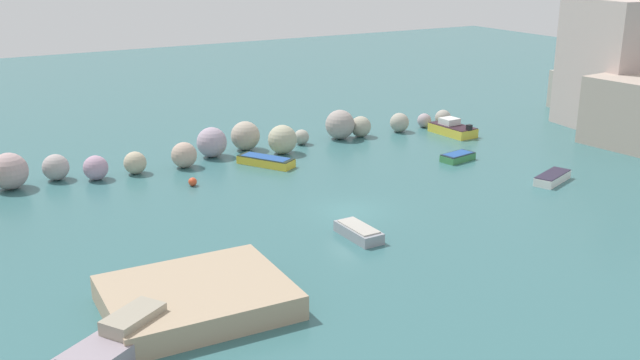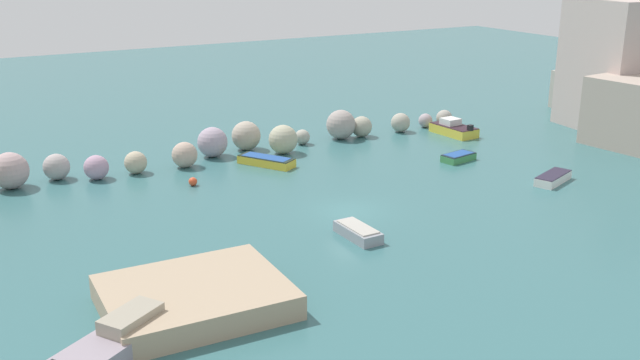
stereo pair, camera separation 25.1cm
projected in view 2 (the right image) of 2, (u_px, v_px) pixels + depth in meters
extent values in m
plane|color=#356669|center=(350.00, 211.00, 45.77)|extent=(160.00, 160.00, 0.00)
cube|color=#BAA49C|center=(624.00, 64.00, 65.29)|extent=(9.40, 8.94, 11.49)
cube|color=tan|center=(625.00, 63.00, 67.16)|extent=(6.90, 6.74, 10.97)
cube|color=#A69D90|center=(594.00, 89.00, 74.27)|extent=(8.12, 4.89, 3.77)
sphere|color=#B59999|center=(10.00, 171.00, 49.72)|extent=(2.52, 2.52, 2.52)
sphere|color=#ACA09F|center=(56.00, 167.00, 51.72)|extent=(1.86, 1.86, 1.86)
sphere|color=#B490A9|center=(96.00, 167.00, 51.78)|extent=(1.75, 1.75, 1.75)
sphere|color=#B9AB8E|center=(136.00, 163.00, 53.12)|extent=(1.64, 1.64, 1.64)
sphere|color=tan|center=(185.00, 155.00, 54.58)|extent=(1.92, 1.92, 1.92)
sphere|color=#A796A7|center=(212.00, 142.00, 57.20)|extent=(2.36, 2.36, 2.36)
sphere|color=#AFA18F|center=(246.00, 136.00, 59.14)|extent=(2.35, 2.35, 2.35)
sphere|color=#B1AD90|center=(283.00, 139.00, 58.08)|extent=(2.32, 2.32, 2.32)
sphere|color=#A8A496|center=(302.00, 137.00, 60.92)|extent=(1.26, 1.26, 1.26)
sphere|color=#A0948E|center=(341.00, 125.00, 62.46)|extent=(2.51, 2.51, 2.51)
sphere|color=#A8A38F|center=(362.00, 127.00, 63.26)|extent=(1.79, 1.79, 1.79)
sphere|color=#A6A191|center=(400.00, 123.00, 64.91)|extent=(1.69, 1.69, 1.69)
sphere|color=#A4969B|center=(425.00, 121.00, 66.57)|extent=(1.27, 1.27, 1.27)
sphere|color=#A09C90|center=(444.00, 118.00, 67.07)|extent=(1.48, 1.48, 1.48)
cube|color=tan|center=(195.00, 297.00, 33.40)|extent=(8.34, 6.91, 1.18)
sphere|color=#E04C28|center=(193.00, 182.00, 50.56)|extent=(0.60, 0.60, 0.60)
cube|color=gray|center=(116.00, 345.00, 29.64)|extent=(6.74, 5.33, 0.91)
cube|color=#9E937F|center=(131.00, 318.00, 30.21)|extent=(2.97, 2.58, 0.61)
cube|color=yellow|center=(454.00, 130.00, 64.11)|extent=(2.31, 4.38, 0.77)
cube|color=#2E1B24|center=(454.00, 126.00, 63.98)|extent=(2.27, 4.29, 0.06)
cube|color=silver|center=(450.00, 122.00, 64.27)|extent=(1.51, 1.50, 0.61)
cube|color=black|center=(470.00, 128.00, 62.35)|extent=(0.46, 0.39, 0.50)
cube|color=yellow|center=(266.00, 161.00, 55.25)|extent=(3.50, 4.52, 0.59)
cube|color=#1F2B23|center=(266.00, 157.00, 55.15)|extent=(3.43, 4.43, 0.06)
cube|color=#234C93|center=(266.00, 157.00, 55.15)|extent=(2.98, 3.84, 0.08)
cube|color=#90949C|center=(358.00, 232.00, 41.61)|extent=(1.42, 3.28, 0.63)
cube|color=#ADA89E|center=(358.00, 227.00, 41.50)|extent=(1.20, 2.79, 0.08)
cube|color=#3E884B|center=(458.00, 158.00, 56.37)|extent=(2.90, 1.81, 0.51)
cube|color=#1B2630|center=(459.00, 154.00, 56.29)|extent=(2.84, 1.77, 0.06)
cube|color=#234C93|center=(459.00, 154.00, 56.28)|extent=(2.46, 1.54, 0.08)
cube|color=white|center=(553.00, 179.00, 51.24)|extent=(3.73, 2.43, 0.58)
cube|color=#282335|center=(553.00, 174.00, 51.14)|extent=(3.66, 2.38, 0.06)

